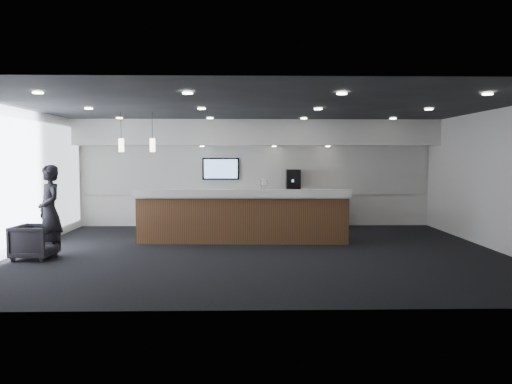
{
  "coord_description": "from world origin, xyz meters",
  "views": [
    {
      "loc": [
        -0.32,
        -10.33,
        1.98
      ],
      "look_at": [
        -0.05,
        1.3,
        1.17
      ],
      "focal_mm": 35.0,
      "sensor_mm": 36.0,
      "label": 1
    }
  ],
  "objects_px": {
    "armchair": "(35,242)",
    "lounge_guest": "(50,211)",
    "service_counter": "(243,218)",
    "coffee_machine": "(293,182)"
  },
  "relations": [
    {
      "from": "armchair",
      "to": "lounge_guest",
      "type": "xyz_separation_m",
      "value": [
        0.21,
        0.24,
        0.58
      ]
    },
    {
      "from": "coffee_machine",
      "to": "armchair",
      "type": "distance_m",
      "value": 7.03
    },
    {
      "from": "service_counter",
      "to": "armchair",
      "type": "bearing_deg",
      "value": -153.21
    },
    {
      "from": "service_counter",
      "to": "lounge_guest",
      "type": "height_order",
      "value": "lounge_guest"
    },
    {
      "from": "armchair",
      "to": "lounge_guest",
      "type": "height_order",
      "value": "lounge_guest"
    },
    {
      "from": "armchair",
      "to": "lounge_guest",
      "type": "relative_size",
      "value": 0.41
    },
    {
      "from": "service_counter",
      "to": "lounge_guest",
      "type": "relative_size",
      "value": 2.7
    },
    {
      "from": "coffee_machine",
      "to": "armchair",
      "type": "relative_size",
      "value": 0.92
    },
    {
      "from": "service_counter",
      "to": "lounge_guest",
      "type": "xyz_separation_m",
      "value": [
        -3.82,
        -1.61,
        0.34
      ]
    },
    {
      "from": "coffee_machine",
      "to": "lounge_guest",
      "type": "relative_size",
      "value": 0.37
    }
  ]
}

